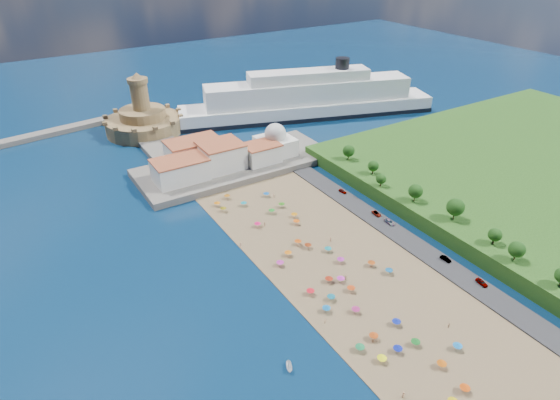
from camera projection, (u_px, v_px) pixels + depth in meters
ground at (309, 255)px, 157.61m from camera, size 700.00×700.00×0.00m
terrace at (236, 165)px, 215.12m from camera, size 90.00×36.00×3.00m
jetty at (164, 149)px, 230.97m from camera, size 18.00×70.00×2.40m
waterfront_buildings at (208, 158)px, 206.45m from camera, size 57.00×29.00×11.00m
domed_building at (275, 142)px, 219.05m from camera, size 16.00×16.00×15.00m
fortress at (144, 120)px, 250.29m from camera, size 40.00×40.00×32.40m
cruise_ship at (308, 100)px, 270.97m from camera, size 148.86×67.13×32.63m
beach_parasols at (325, 270)px, 147.40m from camera, size 31.86×115.85×2.20m
beachgoers at (312, 264)px, 151.47m from camera, size 31.91×97.26×1.84m
moored_boats at (330, 397)px, 108.65m from camera, size 9.03×23.30×1.78m
parked_cars at (402, 230)px, 168.39m from camera, size 2.54×72.25×1.40m
hillside_trees at (434, 200)px, 169.61m from camera, size 10.30×104.64×8.03m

